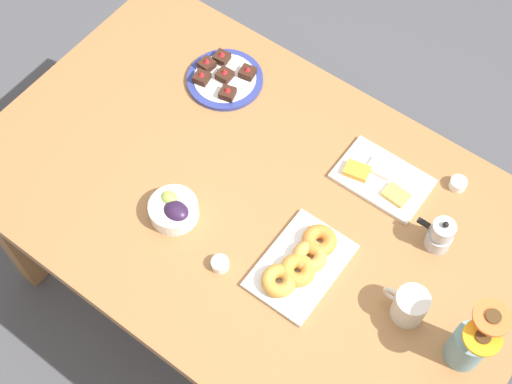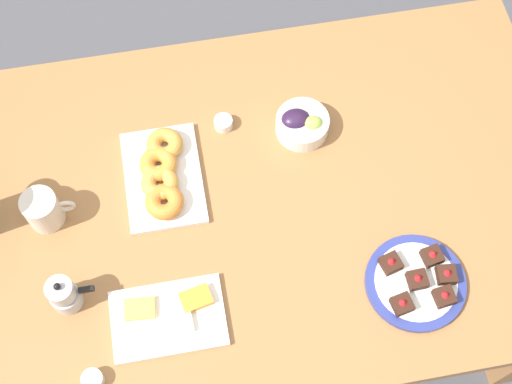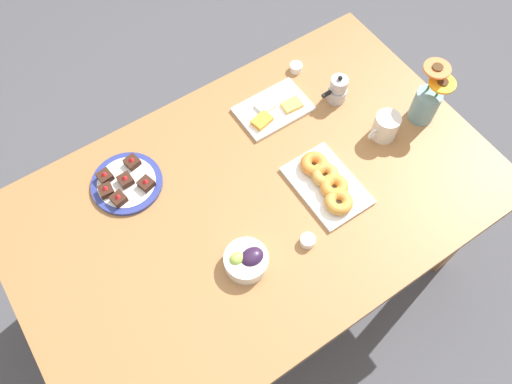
# 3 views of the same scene
# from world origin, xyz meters

# --- Properties ---
(ground_plane) EXTENTS (6.00, 6.00, 0.00)m
(ground_plane) POSITION_xyz_m (0.00, 0.00, 0.00)
(ground_plane) COLOR #4C4C51
(dining_table) EXTENTS (1.60, 1.00, 0.74)m
(dining_table) POSITION_xyz_m (0.00, 0.00, 0.65)
(dining_table) COLOR #9E6B3D
(dining_table) RESTS_ON ground_plane
(coffee_mug) EXTENTS (0.12, 0.09, 0.10)m
(coffee_mug) POSITION_xyz_m (-0.51, 0.04, 0.79)
(coffee_mug) COLOR beige
(coffee_mug) RESTS_ON dining_table
(grape_bowl) EXTENTS (0.14, 0.14, 0.07)m
(grape_bowl) POSITION_xyz_m (0.15, 0.17, 0.77)
(grape_bowl) COLOR white
(grape_bowl) RESTS_ON dining_table
(cheese_platter) EXTENTS (0.26, 0.17, 0.03)m
(cheese_platter) POSITION_xyz_m (-0.25, -0.26, 0.75)
(cheese_platter) COLOR white
(cheese_platter) RESTS_ON dining_table
(croissant_platter) EXTENTS (0.19, 0.28, 0.05)m
(croissant_platter) POSITION_xyz_m (-0.22, 0.09, 0.76)
(croissant_platter) COLOR white
(croissant_platter) RESTS_ON dining_table
(jam_cup_honey) EXTENTS (0.05, 0.05, 0.03)m
(jam_cup_honey) POSITION_xyz_m (-0.05, 0.22, 0.76)
(jam_cup_honey) COLOR white
(jam_cup_honey) RESTS_ON dining_table
(jam_cup_berry) EXTENTS (0.05, 0.05, 0.03)m
(jam_cup_berry) POSITION_xyz_m (-0.43, -0.37, 0.76)
(jam_cup_berry) COLOR white
(jam_cup_berry) RESTS_ON dining_table
(dessert_plate) EXTENTS (0.24, 0.24, 0.05)m
(dessert_plate) POSITION_xyz_m (0.33, -0.28, 0.75)
(dessert_plate) COLOR navy
(dessert_plate) RESTS_ON dining_table
(moka_pot) EXTENTS (0.11, 0.07, 0.12)m
(moka_pot) POSITION_xyz_m (-0.47, -0.18, 0.79)
(moka_pot) COLOR #B7B7BC
(moka_pot) RESTS_ON dining_table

